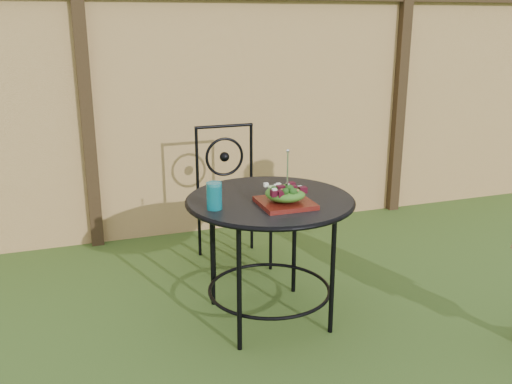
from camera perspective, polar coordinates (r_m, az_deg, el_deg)
ground at (r=3.06m, az=14.14°, el=-16.32°), size 60.00×60.00×0.00m
fence at (r=4.61m, az=-0.05°, el=8.05°), size 8.00×0.12×1.90m
patio_table at (r=3.13m, az=1.39°, el=-3.02°), size 0.92×0.92×0.72m
patio_chair at (r=3.97m, az=-2.50°, el=0.00°), size 0.46×0.46×0.95m
salad_plate at (r=2.97m, az=2.93°, el=-1.10°), size 0.27×0.27×0.02m
salad at (r=2.95m, az=2.95°, el=-0.14°), size 0.21×0.21×0.08m
fork at (r=2.92m, az=3.17°, el=2.31°), size 0.01×0.01×0.18m
drinking_glass at (r=2.90m, az=-4.20°, el=-0.38°), size 0.08×0.08×0.14m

